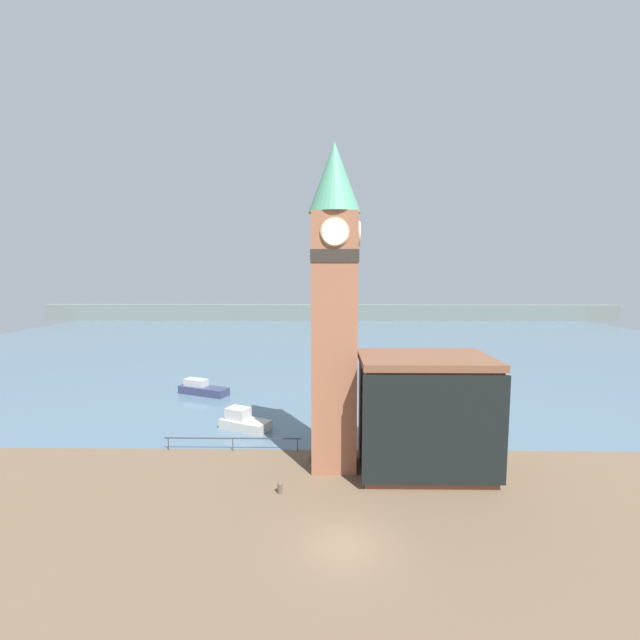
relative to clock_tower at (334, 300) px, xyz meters
The scene contains 10 objects.
ground_plane 16.00m from the clock_tower, 87.82° to the right, with size 160.00×160.00×0.00m, color brown.
water 64.22m from the clock_tower, 89.66° to the left, with size 160.00×120.00×0.00m.
far_shoreline 103.45m from the clock_tower, 89.79° to the left, with size 180.00×3.00×5.00m.
pier_railing 14.65m from the clock_tower, 162.08° to the left, with size 11.37×0.08×1.09m.
clock_tower is the anchor object (origin of this frame).
pier_building 10.71m from the clock_tower, ahead, with size 9.67×6.73×8.65m.
boat_near 16.63m from the clock_tower, 137.11° to the left, with size 5.16×3.96×1.92m.
boat_far 27.72m from the clock_tower, 129.08° to the left, with size 6.59×4.23×1.79m.
mooring_bollard_near 13.49m from the clock_tower, 131.18° to the right, with size 0.35×0.35×0.79m.
mooring_bollard_far 12.53m from the clock_tower, 159.94° to the left, with size 0.28×0.28×0.59m.
Camera 1 is at (-0.95, -21.64, 14.61)m, focal length 24.00 mm.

